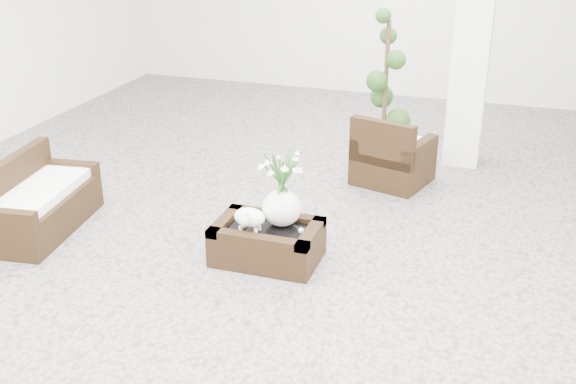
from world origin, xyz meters
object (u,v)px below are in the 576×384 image
(armchair, at_px, (394,149))
(topiary, at_px, (386,80))
(coffee_table, at_px, (267,244))
(loveseat, at_px, (39,196))

(armchair, relative_size, topiary, 0.46)
(coffee_table, height_order, armchair, armchair)
(coffee_table, height_order, topiary, topiary)
(coffee_table, bearing_deg, armchair, 71.90)
(loveseat, bearing_deg, coffee_table, -94.39)
(topiary, bearing_deg, armchair, -73.48)
(armchair, xyz_separation_m, topiary, (-0.35, 1.17, 0.45))
(loveseat, distance_m, topiary, 4.31)
(armchair, relative_size, loveseat, 0.60)
(loveseat, relative_size, topiary, 0.78)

